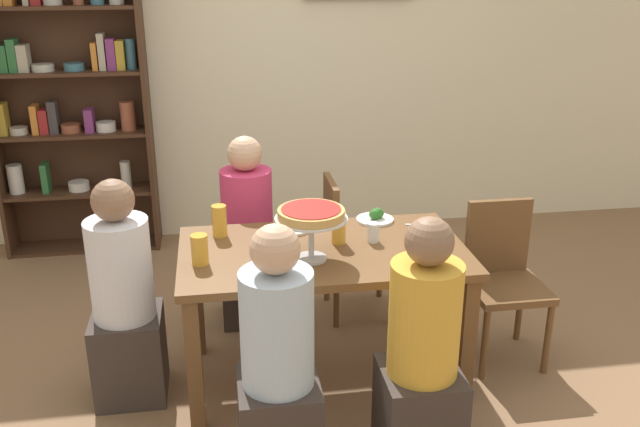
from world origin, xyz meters
TOP-DOWN VIEW (x-y plane):
  - ground_plane at (0.00, 0.00)m, footprint 12.00×12.00m
  - rear_partition at (0.00, 2.20)m, footprint 8.00×0.12m
  - dining_table at (0.00, 0.00)m, footprint 1.42×0.81m
  - bookshelf at (-1.53, 2.01)m, footprint 1.10×0.30m
  - diner_far_left at (-0.34, 0.70)m, footprint 0.34×0.34m
  - diner_near_left at (-0.30, -0.67)m, footprint 0.34×0.34m
  - diner_near_right at (0.31, -0.69)m, footprint 0.34×0.34m
  - diner_head_west at (-0.98, 0.00)m, footprint 0.34×0.34m
  - chair_far_right at (0.27, 0.68)m, footprint 0.40×0.40m
  - chair_head_east at (1.00, 0.10)m, footprint 0.40×0.40m
  - deep_dish_pizza_stand at (-0.08, -0.11)m, footprint 0.35×0.35m
  - salad_plate_near_diner at (0.35, 0.33)m, footprint 0.20×0.20m
  - salad_plate_far_diner at (-0.13, 0.27)m, footprint 0.21×0.21m
  - beer_glass_amber_tall at (-0.60, -0.09)m, footprint 0.08×0.08m
  - beer_glass_amber_short at (0.09, 0.06)m, footprint 0.07×0.07m
  - beer_glass_amber_spare at (-0.50, 0.25)m, footprint 0.08×0.08m
  - water_glass_clear_near at (0.26, 0.05)m, footprint 0.06×0.06m
  - cutlery_fork_near at (0.54, -0.27)m, footprint 0.17×0.08m
  - cutlery_knife_near at (0.58, 0.23)m, footprint 0.18×0.06m

SIDE VIEW (x-z plane):
  - ground_plane at x=0.00m, z-range 0.00..0.00m
  - chair_far_right at x=0.27m, z-range 0.05..0.92m
  - chair_head_east at x=1.00m, z-range 0.05..0.92m
  - diner_far_left at x=-0.34m, z-range -0.08..1.07m
  - diner_near_left at x=-0.30m, z-range -0.08..1.07m
  - diner_near_right at x=0.31m, z-range -0.08..1.07m
  - diner_head_west at x=-0.98m, z-range -0.08..1.07m
  - dining_table at x=0.00m, z-range 0.26..1.00m
  - cutlery_fork_near at x=0.54m, z-range 0.74..0.74m
  - cutlery_knife_near at x=0.58m, z-range 0.74..0.74m
  - salad_plate_near_diner at x=0.35m, z-range 0.73..0.80m
  - salad_plate_far_diner at x=-0.13m, z-range 0.73..0.80m
  - water_glass_clear_near at x=0.26m, z-range 0.74..0.84m
  - beer_glass_amber_tall at x=-0.60m, z-range 0.74..0.89m
  - beer_glass_amber_spare at x=-0.50m, z-range 0.74..0.91m
  - beer_glass_amber_short at x=0.09m, z-range 0.74..0.91m
  - deep_dish_pizza_stand at x=-0.08m, z-range 0.83..1.09m
  - bookshelf at x=-1.53m, z-range 0.06..2.27m
  - rear_partition at x=0.00m, z-range 0.00..2.80m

